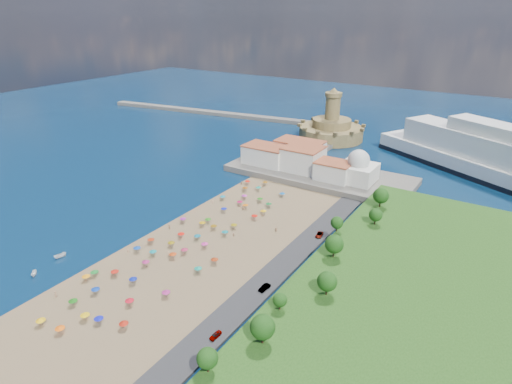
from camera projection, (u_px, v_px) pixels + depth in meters
The scene contains 12 objects.
ground at pixel (211, 232), 159.22m from camera, with size 700.00×700.00×0.00m, color #071938.
terrace at pixel (319, 174), 210.13m from camera, with size 90.00×36.00×3.00m, color #59544C.
jetty at pixel (310, 149), 248.22m from camera, with size 18.00×70.00×2.40m, color #59544C.
breakwater at pixel (221, 114), 331.52m from camera, with size 200.00×7.00×2.60m, color #59544C.
waterfront_buildings at pixel (296, 157), 214.57m from camera, with size 57.00×29.00×11.00m.
domed_building at pixel (358, 169), 195.72m from camera, with size 16.00×16.00×15.00m.
fortress at pixel (331, 129), 269.25m from camera, with size 40.00×40.00×32.40m.
beach_parasols at pixel (192, 236), 151.71m from camera, with size 31.28×116.08×2.20m.
beachgoers at pixel (194, 231), 157.05m from camera, with size 38.12×99.25×1.87m.
moored_boats at pixel (50, 263), 138.22m from camera, with size 5.34×14.61×1.58m.
parked_cars at pixel (283, 270), 133.53m from camera, with size 2.86×65.67×1.41m.
hillside_trees at pixel (330, 252), 126.50m from camera, with size 16.50×105.26×7.67m.
Camera 1 is at (89.88, -109.12, 76.61)m, focal length 30.00 mm.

